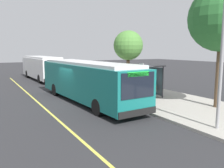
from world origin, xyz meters
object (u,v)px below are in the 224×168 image
at_px(transit_bus_main, 87,80).
at_px(waiting_bench, 148,90).
at_px(route_sign_post, 141,78).
at_px(transit_bus_second, 42,67).

relative_size(transit_bus_main, waiting_bench, 7.51).
xyz_separation_m(transit_bus_main, route_sign_post, (3.27, 2.49, 0.34)).
distance_m(transit_bus_second, route_sign_post, 18.30).
height_order(transit_bus_second, route_sign_post, same).
xyz_separation_m(transit_bus_second, route_sign_post, (18.15, 2.27, 0.34)).
bearing_deg(transit_bus_main, waiting_bench, 76.30).
bearing_deg(transit_bus_second, transit_bus_main, -0.83).
distance_m(transit_bus_main, route_sign_post, 4.12).
relative_size(transit_bus_second, waiting_bench, 6.61).
xyz_separation_m(transit_bus_second, waiting_bench, (16.04, 4.54, -0.98)).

